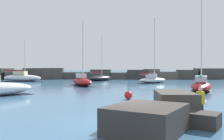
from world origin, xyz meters
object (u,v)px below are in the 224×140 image
(sailboat_moored_6, at_px, (201,86))
(mooring_buoy_orange_near, at_px, (128,95))
(sailboat_moored_3, at_px, (22,78))
(person_on_rocks, at_px, (200,102))
(sailboat_moored_0, at_px, (82,81))
(sailboat_moored_2, at_px, (153,79))
(sailboat_moored_5, at_px, (100,78))

(sailboat_moored_6, bearing_deg, mooring_buoy_orange_near, -142.68)
(sailboat_moored_3, height_order, mooring_buoy_orange_near, sailboat_moored_3)
(sailboat_moored_3, height_order, person_on_rocks, sailboat_moored_3)
(person_on_rocks, bearing_deg, sailboat_moored_0, 109.40)
(sailboat_moored_2, height_order, sailboat_moored_6, sailboat_moored_2)
(sailboat_moored_0, distance_m, sailboat_moored_2, 12.60)
(sailboat_moored_3, relative_size, sailboat_moored_5, 0.91)
(sailboat_moored_3, relative_size, sailboat_moored_6, 0.78)
(sailboat_moored_2, relative_size, mooring_buoy_orange_near, 12.62)
(sailboat_moored_6, distance_m, mooring_buoy_orange_near, 10.68)
(sailboat_moored_0, distance_m, sailboat_moored_3, 16.69)
(sailboat_moored_2, bearing_deg, sailboat_moored_0, -152.62)
(sailboat_moored_5, bearing_deg, sailboat_moored_3, -172.53)
(sailboat_moored_5, bearing_deg, sailboat_moored_2, -39.97)
(sailboat_moored_0, relative_size, sailboat_moored_2, 0.85)
(sailboat_moored_0, relative_size, person_on_rocks, 5.68)
(sailboat_moored_0, height_order, sailboat_moored_2, sailboat_moored_2)
(sailboat_moored_0, xyz_separation_m, sailboat_moored_6, (13.83, -8.68, -0.02))
(mooring_buoy_orange_near, relative_size, person_on_rocks, 0.53)
(person_on_rocks, bearing_deg, sailboat_moored_6, 68.92)
(sailboat_moored_0, xyz_separation_m, sailboat_moored_2, (11.19, 5.79, -0.05))
(sailboat_moored_5, distance_m, mooring_buoy_orange_near, 28.56)
(sailboat_moored_5, xyz_separation_m, sailboat_moored_6, (11.52, -21.92, 0.10))
(sailboat_moored_6, bearing_deg, sailboat_moored_0, 147.87)
(sailboat_moored_6, distance_m, person_on_rocks, 15.65)
(sailboat_moored_5, distance_m, person_on_rocks, 36.99)
(sailboat_moored_0, relative_size, mooring_buoy_orange_near, 10.68)
(sailboat_moored_3, xyz_separation_m, person_on_rocks, (20.46, -34.61, 0.19))
(sailboat_moored_0, relative_size, sailboat_moored_5, 1.06)
(sailboat_moored_3, bearing_deg, sailboat_moored_5, 7.47)
(sailboat_moored_5, height_order, person_on_rocks, sailboat_moored_5)
(sailboat_moored_3, height_order, sailboat_moored_5, sailboat_moored_5)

